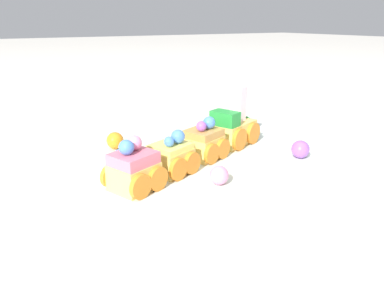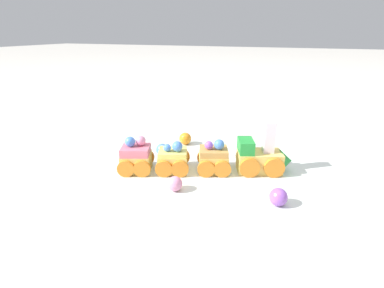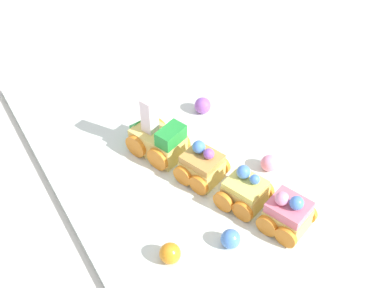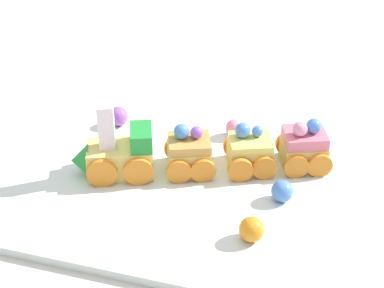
% 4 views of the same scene
% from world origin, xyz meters
% --- Properties ---
extents(ground_plane, '(10.00, 10.00, 0.00)m').
position_xyz_m(ground_plane, '(0.00, 0.00, 0.00)').
color(ground_plane, beige).
extents(display_board, '(0.81, 0.42, 0.01)m').
position_xyz_m(display_board, '(0.00, 0.00, 0.01)').
color(display_board, silver).
rests_on(display_board, ground_plane).
extents(cake_train_locomotive, '(0.12, 0.09, 0.11)m').
position_xyz_m(cake_train_locomotive, '(0.11, 0.03, 0.04)').
color(cake_train_locomotive, '#EACC66').
rests_on(cake_train_locomotive, display_board).
extents(cake_car_caramel, '(0.08, 0.08, 0.07)m').
position_xyz_m(cake_car_caramel, '(0.02, -0.01, 0.04)').
color(cake_car_caramel, '#EACC66').
rests_on(cake_car_caramel, display_board).
extents(cake_car_lemon, '(0.08, 0.08, 0.07)m').
position_xyz_m(cake_car_lemon, '(-0.06, -0.04, 0.04)').
color(cake_car_lemon, '#EACC66').
rests_on(cake_car_lemon, display_board).
extents(cake_car_strawberry, '(0.08, 0.08, 0.07)m').
position_xyz_m(cake_car_strawberry, '(-0.13, -0.06, 0.04)').
color(cake_car_strawberry, '#EACC66').
rests_on(cake_car_strawberry, display_board).
extents(gumball_pink, '(0.03, 0.03, 0.03)m').
position_xyz_m(gumball_pink, '(-0.02, -0.11, 0.03)').
color(gumball_pink, pink).
rests_on(gumball_pink, display_board).
extents(gumball_orange, '(0.03, 0.03, 0.03)m').
position_xyz_m(gumball_orange, '(-0.10, 0.11, 0.03)').
color(gumball_orange, orange).
rests_on(gumball_orange, display_board).
extents(gumball_blue, '(0.03, 0.03, 0.03)m').
position_xyz_m(gumball_blue, '(-0.12, 0.03, 0.03)').
color(gumball_blue, '#4C84E0').
rests_on(gumball_blue, display_board).
extents(gumball_purple, '(0.03, 0.03, 0.03)m').
position_xyz_m(gumball_purple, '(0.15, -0.09, 0.03)').
color(gumball_purple, '#9956C6').
rests_on(gumball_purple, display_board).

